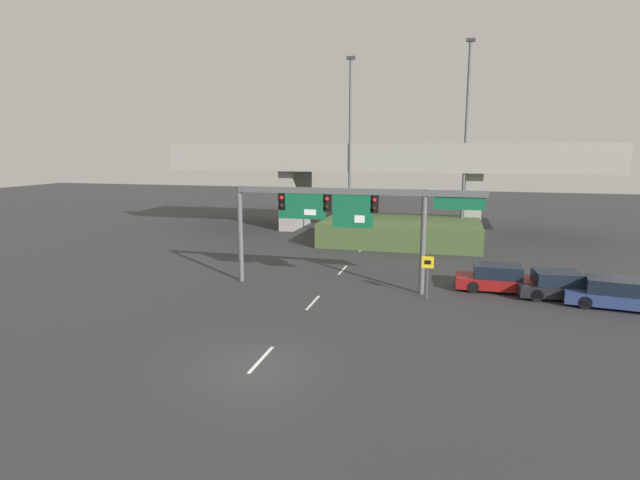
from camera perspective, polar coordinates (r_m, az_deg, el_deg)
The scene contains 11 objects.
ground_plane at distance 18.39m, azimuth -7.36°, elevation -14.03°, with size 160.00×160.00×0.00m, color #2D2D30.
lane_markings at distance 31.74m, azimuth 2.60°, elevation -3.44°, with size 0.14×30.67×0.01m.
signal_gantry at distance 26.81m, azimuth 2.67°, elevation 3.59°, with size 13.54×0.44×5.51m.
speed_limit_sign at distance 25.91m, azimuth 12.18°, elevation -3.44°, with size 0.60×0.11×2.28m.
highway_light_pole_near at distance 43.56m, azimuth 3.45°, elevation 10.85°, with size 0.70×0.36×15.16m.
highway_light_pole_far at distance 42.94m, azimuth 16.32°, elevation 11.11°, with size 0.70×0.36×16.12m.
overpass_bridge at distance 47.18m, azimuth 6.94°, elevation 8.12°, with size 39.00×8.17×8.03m.
grass_embankment at distance 40.96m, azimuth 9.21°, elevation 0.92°, with size 12.46×7.46×1.90m.
parked_sedan_near_right at distance 28.73m, azimuth 19.83°, elevation -4.18°, with size 4.70×1.87×1.43m.
parked_sedan_mid_right at distance 28.52m, azimuth 25.60°, elevation -4.73°, with size 4.40×2.27×1.39m.
parked_sedan_far_right at distance 28.17m, azimuth 30.76°, elevation -5.34°, with size 4.93×2.50×1.41m.
Camera 1 is at (6.42, -15.48, 7.56)m, focal length 28.00 mm.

